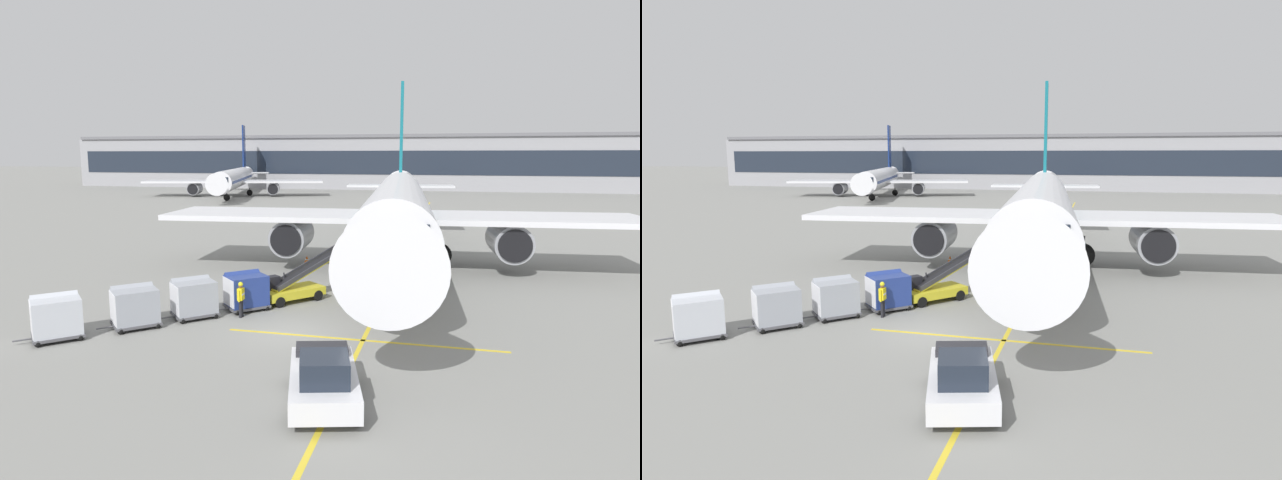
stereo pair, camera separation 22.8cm
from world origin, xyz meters
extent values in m
plane|color=gray|center=(0.00, 0.00, 0.00)|extent=(600.00, 600.00, 0.00)
cylinder|color=white|center=(3.28, 14.38, 4.17)|extent=(6.60, 32.21, 3.95)
cube|color=#146B7A|center=(3.28, 14.38, 4.17)|extent=(6.54, 30.94, 0.47)
cone|color=white|center=(4.78, -3.53, 4.17)|extent=(4.07, 4.25, 3.76)
cone|color=white|center=(1.68, 33.47, 4.47)|extent=(3.88, 6.59, 3.36)
cube|color=white|center=(-5.15, 14.48, 3.58)|extent=(15.68, 7.64, 0.36)
cylinder|color=#93969E|center=(-4.01, 13.93, 2.17)|extent=(2.79, 4.35, 2.45)
cylinder|color=black|center=(-3.83, 11.81, 2.17)|extent=(2.09, 0.29, 2.08)
cube|color=white|center=(11.57, 15.88, 3.58)|extent=(15.68, 7.64, 0.36)
cylinder|color=#93969E|center=(10.54, 15.15, 2.17)|extent=(2.79, 4.35, 2.45)
cylinder|color=black|center=(10.71, 13.03, 2.17)|extent=(2.09, 0.29, 2.08)
cube|color=#146B7A|center=(1.81, 31.90, 9.76)|extent=(0.60, 3.85, 9.60)
cube|color=white|center=(1.84, 31.58, 4.77)|extent=(10.51, 3.41, 0.20)
cube|color=#1E2633|center=(4.54, -0.77, 4.77)|extent=(2.91, 2.00, 0.87)
cylinder|color=#47474C|center=(4.08, 4.82, 1.52)|extent=(0.22, 0.22, 1.36)
sphere|color=black|center=(4.08, 4.82, 0.83)|extent=(1.67, 1.67, 1.67)
cylinder|color=#47474C|center=(0.19, 15.73, 1.52)|extent=(0.22, 0.22, 1.36)
sphere|color=black|center=(0.19, 15.73, 0.83)|extent=(1.67, 1.67, 1.67)
cylinder|color=#47474C|center=(6.10, 16.22, 1.52)|extent=(0.22, 0.22, 1.36)
sphere|color=black|center=(6.10, 16.22, 0.83)|extent=(1.67, 1.67, 1.67)
cube|color=gold|center=(-1.41, 5.14, 0.50)|extent=(3.44, 3.62, 0.44)
cube|color=black|center=(-2.30, 4.67, 1.07)|extent=(0.82, 0.82, 0.70)
cylinder|color=#333338|center=(-1.85, 5.18, 1.12)|extent=(0.08, 0.08, 0.80)
cube|color=gold|center=(-0.61, 6.07, 1.67)|extent=(3.89, 4.29, 2.04)
cube|color=black|center=(-0.61, 6.07, 1.76)|extent=(3.70, 4.09, 1.89)
cube|color=#333338|center=(-0.27, 5.78, 1.79)|extent=(3.22, 3.69, 2.08)
cube|color=#333338|center=(-0.94, 6.36, 1.79)|extent=(3.22, 3.69, 2.08)
cylinder|color=black|center=(-0.08, 5.56, 0.28)|extent=(0.52, 0.55, 0.56)
cylinder|color=black|center=(-1.19, 6.52, 0.28)|extent=(0.52, 0.55, 0.56)
cylinder|color=black|center=(-1.64, 3.76, 0.28)|extent=(0.52, 0.55, 0.56)
cylinder|color=black|center=(-2.75, 4.73, 0.28)|extent=(0.52, 0.55, 0.56)
cube|color=#515156|center=(-3.16, 3.01, 0.21)|extent=(2.55, 2.54, 0.12)
cylinder|color=#4C4C51|center=(-4.12, 2.07, 0.20)|extent=(0.55, 0.54, 0.07)
cube|color=navy|center=(-3.16, 3.01, 1.02)|extent=(2.41, 2.40, 1.50)
cube|color=navy|center=(-3.44, 3.31, 1.54)|extent=(1.90, 1.88, 0.74)
cube|color=silver|center=(-3.85, 2.34, 1.02)|extent=(1.03, 1.05, 1.38)
sphere|color=black|center=(-4.20, 2.94, 0.15)|extent=(0.30, 0.30, 0.30)
sphere|color=black|center=(-3.25, 1.97, 0.15)|extent=(0.30, 0.30, 0.30)
sphere|color=black|center=(-3.06, 4.06, 0.15)|extent=(0.30, 0.30, 0.30)
sphere|color=black|center=(-2.11, 3.09, 0.15)|extent=(0.30, 0.30, 0.30)
cube|color=#515156|center=(-5.10, 1.16, 0.21)|extent=(2.55, 2.54, 0.12)
cylinder|color=#4C4C51|center=(-6.07, 0.22, 0.20)|extent=(0.55, 0.54, 0.07)
cube|color=#9EA3AD|center=(-5.10, 1.16, 1.02)|extent=(2.41, 2.40, 1.50)
cube|color=#9EA3AD|center=(-5.39, 1.46, 1.54)|extent=(1.90, 1.88, 0.74)
cube|color=silver|center=(-5.79, 0.49, 1.02)|extent=(1.03, 1.05, 1.38)
sphere|color=black|center=(-6.15, 1.09, 0.15)|extent=(0.30, 0.30, 0.30)
sphere|color=black|center=(-5.20, 0.12, 0.15)|extent=(0.30, 0.30, 0.30)
sphere|color=black|center=(-5.00, 2.21, 0.15)|extent=(0.30, 0.30, 0.30)
sphere|color=black|center=(-4.05, 1.23, 0.15)|extent=(0.30, 0.30, 0.30)
cube|color=#515156|center=(-7.00, -0.85, 0.21)|extent=(2.55, 2.54, 0.12)
cylinder|color=#4C4C51|center=(-7.97, -1.80, 0.20)|extent=(0.55, 0.54, 0.07)
cube|color=#9EA3AD|center=(-7.00, -0.85, 1.02)|extent=(2.41, 2.40, 1.50)
cube|color=#9EA3AD|center=(-7.29, -0.56, 1.54)|extent=(1.90, 1.88, 0.74)
cube|color=silver|center=(-7.70, -1.53, 1.02)|extent=(1.03, 1.05, 1.38)
sphere|color=black|center=(-8.05, -0.93, 0.15)|extent=(0.30, 0.30, 0.30)
sphere|color=black|center=(-7.10, -1.90, 0.15)|extent=(0.30, 0.30, 0.30)
sphere|color=black|center=(-6.91, 0.19, 0.15)|extent=(0.30, 0.30, 0.30)
sphere|color=black|center=(-5.96, -0.78, 0.15)|extent=(0.30, 0.30, 0.30)
cube|color=#515156|center=(-9.33, -3.07, 0.21)|extent=(2.55, 2.54, 0.12)
cylinder|color=#4C4C51|center=(-10.29, -4.01, 0.20)|extent=(0.55, 0.54, 0.07)
cube|color=silver|center=(-9.33, -3.07, 1.02)|extent=(2.41, 2.40, 1.50)
cube|color=silver|center=(-9.62, -2.78, 1.54)|extent=(1.90, 1.88, 0.74)
cube|color=silver|center=(-10.02, -3.74, 1.02)|extent=(1.03, 1.05, 1.38)
sphere|color=black|center=(-10.38, -3.14, 0.15)|extent=(0.30, 0.30, 0.30)
sphere|color=black|center=(-9.43, -4.12, 0.15)|extent=(0.30, 0.30, 0.30)
sphere|color=black|center=(-9.23, -2.03, 0.15)|extent=(0.30, 0.30, 0.30)
sphere|color=black|center=(-8.28, -3.00, 0.15)|extent=(0.30, 0.30, 0.30)
cube|color=silver|center=(3.02, -6.13, 0.68)|extent=(3.18, 4.80, 0.70)
cube|color=#1E2633|center=(3.22, -6.87, 1.43)|extent=(1.82, 1.87, 0.80)
cube|color=#28282D|center=(2.59, -4.54, 1.15)|extent=(1.98, 1.40, 0.24)
cylinder|color=black|center=(3.56, -4.57, 0.38)|extent=(0.47, 0.81, 0.76)
cylinder|color=black|center=(1.77, -5.05, 0.38)|extent=(0.47, 0.81, 0.76)
cylinder|color=black|center=(4.27, -7.20, 0.38)|extent=(0.47, 0.81, 0.76)
cylinder|color=black|center=(2.48, -7.69, 0.38)|extent=(0.47, 0.81, 0.76)
cylinder|color=#333847|center=(-2.41, 3.68, 0.43)|extent=(0.15, 0.15, 0.86)
cylinder|color=#333847|center=(-2.59, 3.67, 0.43)|extent=(0.15, 0.15, 0.86)
cube|color=orange|center=(-2.50, 3.67, 1.15)|extent=(0.40, 0.27, 0.58)
cube|color=white|center=(-2.49, 3.55, 1.15)|extent=(0.34, 0.04, 0.08)
sphere|color=brown|center=(-2.50, 3.67, 1.56)|extent=(0.21, 0.21, 0.21)
sphere|color=yellow|center=(-2.50, 3.67, 1.63)|extent=(0.23, 0.23, 0.23)
cylinder|color=orange|center=(-2.26, 3.69, 1.10)|extent=(0.09, 0.09, 0.56)
cylinder|color=orange|center=(-2.74, 3.66, 1.10)|extent=(0.09, 0.09, 0.56)
cylinder|color=black|center=(-2.94, 1.83, 0.43)|extent=(0.15, 0.15, 0.86)
cylinder|color=black|center=(-2.94, 1.65, 0.43)|extent=(0.15, 0.15, 0.86)
cube|color=yellow|center=(-2.94, 1.74, 1.15)|extent=(0.24, 0.38, 0.58)
cube|color=white|center=(-2.81, 1.74, 1.15)|extent=(0.01, 0.34, 0.08)
sphere|color=brown|center=(-2.94, 1.74, 1.56)|extent=(0.21, 0.21, 0.21)
sphere|color=yellow|center=(-2.94, 1.74, 1.63)|extent=(0.23, 0.23, 0.23)
cylinder|color=yellow|center=(-2.94, 1.98, 1.10)|extent=(0.09, 0.09, 0.56)
cylinder|color=yellow|center=(-2.94, 1.50, 1.10)|extent=(0.09, 0.09, 0.56)
cube|color=black|center=(-3.17, 14.75, 0.03)|extent=(0.56, 0.56, 0.05)
cone|color=orange|center=(-3.17, 14.75, 0.34)|extent=(0.45, 0.45, 0.59)
cylinder|color=white|center=(-3.17, 14.75, 0.37)|extent=(0.25, 0.25, 0.07)
cube|color=yellow|center=(3.32, 14.38, 0.00)|extent=(0.20, 110.00, 0.01)
cube|color=yellow|center=(3.28, -0.14, 0.00)|extent=(12.00, 0.20, 0.01)
cube|color=#939399|center=(-12.74, 107.31, 5.84)|extent=(146.39, 17.18, 11.68)
cube|color=#1E2633|center=(-12.74, 98.66, 6.13)|extent=(142.00, 0.10, 5.26)
cube|color=slate|center=(-12.74, 105.59, 12.03)|extent=(144.92, 14.61, 0.70)
cylinder|color=white|center=(-33.51, 73.90, 3.35)|extent=(12.58, 33.66, 3.67)
cube|color=navy|center=(-33.51, 73.90, 3.35)|extent=(12.25, 32.36, 0.44)
cone|color=white|center=(-28.50, 55.79, 3.35)|extent=(4.34, 4.47, 3.49)
cone|color=white|center=(-38.81, 93.07, 3.63)|extent=(4.58, 6.50, 3.12)
cube|color=white|center=(-42.20, 72.38, 2.80)|extent=(17.33, 10.83, 0.36)
cylinder|color=#93969E|center=(-40.76, 72.07, 1.48)|extent=(3.37, 4.86, 2.28)
cylinder|color=black|center=(-40.15, 69.90, 1.48)|extent=(1.90, 0.63, 1.94)
cube|color=white|center=(-25.26, 77.06, 2.80)|extent=(17.33, 10.83, 0.36)
cylinder|color=#93969E|center=(-26.35, 76.06, 1.48)|extent=(3.37, 4.86, 2.28)
cylinder|color=black|center=(-25.75, 73.89, 1.48)|extent=(1.90, 0.63, 1.94)
cube|color=navy|center=(-38.42, 91.66, 9.17)|extent=(1.35, 4.00, 10.17)
cube|color=white|center=(-38.34, 91.38, 3.90)|extent=(11.28, 5.53, 0.20)
cube|color=#1E2633|center=(-29.18, 58.27, 3.90)|extent=(2.92, 2.28, 0.81)
cylinder|color=#47474C|center=(-30.80, 64.10, 1.05)|extent=(0.22, 0.22, 0.94)
sphere|color=black|center=(-30.80, 64.10, 0.58)|extent=(1.15, 1.15, 1.15)
cylinder|color=#47474C|center=(-36.61, 74.80, 1.05)|extent=(0.22, 0.22, 0.94)
sphere|color=black|center=(-36.61, 74.80, 0.58)|extent=(1.15, 1.15, 1.15)
cylinder|color=#47474C|center=(-31.30, 76.27, 1.05)|extent=(0.22, 0.22, 0.94)
sphere|color=black|center=(-31.30, 76.27, 0.58)|extent=(1.15, 1.15, 1.15)
camera|label=1|loc=(6.71, -21.70, 7.75)|focal=30.11mm
camera|label=2|loc=(6.93, -21.64, 7.75)|focal=30.11mm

